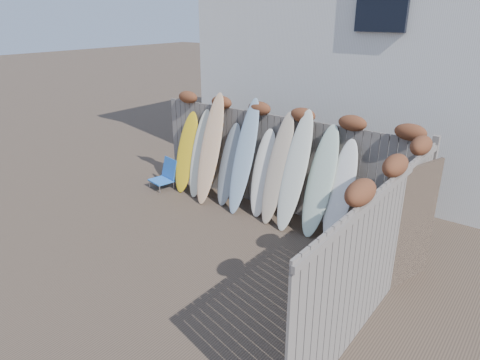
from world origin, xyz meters
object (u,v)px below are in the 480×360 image
Objects in this scene: wooden_crate at (363,266)px; surfboard_0 at (187,152)px; beach_chair at (165,174)px; lattice_panel at (408,228)px.

surfboard_0 is at bearing 166.26° from wooden_crate.
surfboard_0 is at bearing 23.73° from beach_chair.
beach_chair is 5.81m from lattice_panel.
beach_chair is at bearing 169.89° from wooden_crate.
lattice_panel reaches higher than wooden_crate.
surfboard_0 is (-5.24, 0.72, -0.05)m from lattice_panel.
lattice_panel is 1.02× the size of surfboard_0.
surfboard_0 is (0.51, 0.23, 0.59)m from beach_chair.
lattice_panel reaches higher than beach_chair.
beach_chair is 0.82m from surfboard_0.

